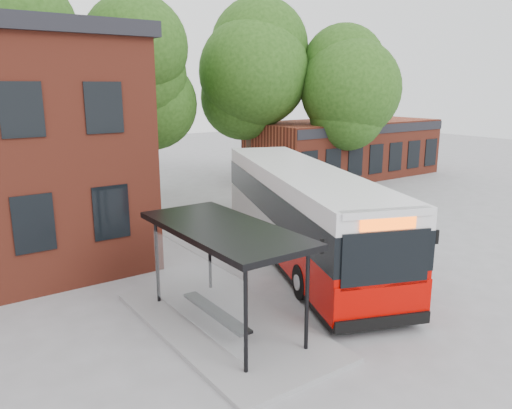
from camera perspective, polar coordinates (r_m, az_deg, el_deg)
ground at (r=17.45m, az=7.48°, el=-8.48°), size 100.00×100.00×0.00m
shop_row at (r=36.96m, az=10.06°, el=6.31°), size 14.00×6.20×4.00m
bus_shelter at (r=13.62m, az=-3.62°, el=-8.27°), size 3.60×7.00×2.90m
bike_rail at (r=30.49m, az=7.64°, el=1.44°), size 5.20×0.10×0.38m
tree_0 at (r=28.28m, az=-25.28°, el=10.22°), size 7.92×7.92×11.00m
tree_1 at (r=31.26m, az=-12.69°, el=10.80°), size 7.92×7.92×10.40m
tree_2 at (r=33.74m, az=-0.78°, el=11.81°), size 7.92×7.92×11.00m
tree_3 at (r=33.91m, az=10.25°, el=10.15°), size 7.04×7.04×9.28m
city_bus at (r=19.21m, az=5.14°, el=-0.95°), size 7.64×13.66×3.44m
bicycle_0 at (r=28.26m, az=3.59°, el=1.18°), size 1.89×0.87×0.96m
bicycle_1 at (r=29.32m, az=4.15°, el=1.73°), size 1.83×1.02×1.06m
bicycle_2 at (r=28.92m, az=6.97°, el=1.32°), size 1.78×0.93×0.89m
bicycle_3 at (r=29.90m, az=7.94°, el=1.92°), size 1.92×0.91×1.11m
bicycle_4 at (r=31.09m, az=6.86°, el=2.21°), size 1.86×1.16×0.92m
bicycle_5 at (r=30.67m, az=10.21°, el=1.90°), size 1.51×0.64×0.88m
bicycle_6 at (r=32.11m, az=9.21°, el=2.46°), size 1.78×1.23×0.89m
bicycle_7 at (r=31.16m, az=10.98°, el=2.10°), size 1.59×0.57×0.94m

